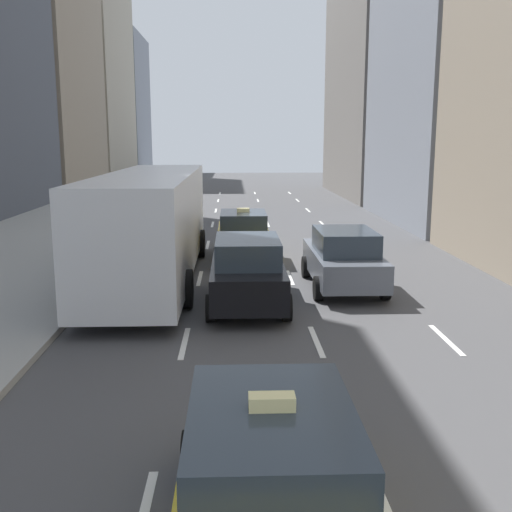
# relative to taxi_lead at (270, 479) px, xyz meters

# --- Properties ---
(sidewalk_left) EXTENTS (8.00, 66.00, 0.15)m
(sidewalk_left) POSITION_rel_taxi_lead_xyz_m (-8.20, 19.65, -0.81)
(sidewalk_left) COLOR #9E9E99
(sidewalk_left) RESTS_ON ground
(lane_markings) EXTENTS (5.72, 56.00, 0.01)m
(lane_markings) POSITION_rel_taxi_lead_xyz_m (1.40, 15.65, -0.87)
(lane_markings) COLOR white
(lane_markings) RESTS_ON ground
(taxi_lead) EXTENTS (2.02, 4.40, 1.87)m
(taxi_lead) POSITION_rel_taxi_lead_xyz_m (0.00, 0.00, 0.00)
(taxi_lead) COLOR yellow
(taxi_lead) RESTS_ON ground
(taxi_second) EXTENTS (2.02, 4.40, 1.87)m
(taxi_second) POSITION_rel_taxi_lead_xyz_m (0.00, 15.58, 0.00)
(taxi_second) COLOR yellow
(taxi_second) RESTS_ON ground
(sedan_black_near) EXTENTS (2.02, 4.43, 1.73)m
(sedan_black_near) POSITION_rel_taxi_lead_xyz_m (2.80, 11.26, -0.00)
(sedan_black_near) COLOR #565B66
(sedan_black_near) RESTS_ON ground
(sedan_silver_behind) EXTENTS (2.02, 4.51, 1.81)m
(sedan_silver_behind) POSITION_rel_taxi_lead_xyz_m (-0.00, 9.47, 0.04)
(sedan_silver_behind) COLOR black
(sedan_silver_behind) RESTS_ON ground
(city_bus) EXTENTS (2.80, 11.61, 3.25)m
(city_bus) POSITION_rel_taxi_lead_xyz_m (-2.81, 12.58, 0.91)
(city_bus) COLOR silver
(city_bus) RESTS_ON ground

